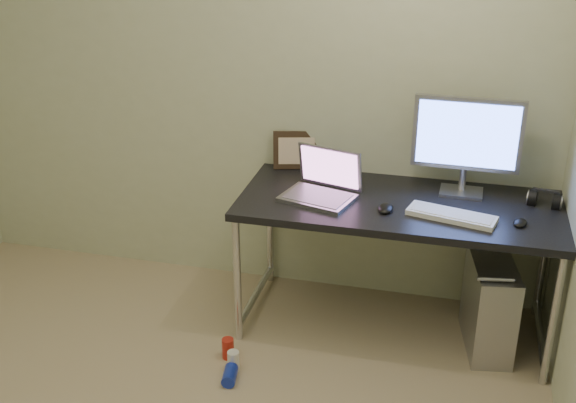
{
  "coord_description": "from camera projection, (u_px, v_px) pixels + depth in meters",
  "views": [
    {
      "loc": [
        1.19,
        -2.0,
        2.26
      ],
      "look_at": [
        0.43,
        1.04,
        0.85
      ],
      "focal_mm": 45.0,
      "sensor_mm": 36.0,
      "label": 1
    }
  ],
  "objects": [
    {
      "name": "monitor",
      "position": [
        467.0,
        139.0,
        3.66
      ],
      "size": [
        0.55,
        0.17,
        0.51
      ],
      "rotation": [
        0.0,
        0.0,
        -0.02
      ],
      "color": "#A2A1A8",
      "rests_on": "desk"
    },
    {
      "name": "laptop",
      "position": [
        322.0,
        186.0,
        3.73
      ],
      "size": [
        0.42,
        0.37,
        0.25
      ],
      "rotation": [
        0.0,
        0.0,
        -0.27
      ],
      "color": "#A2A1A8",
      "rests_on": "desk"
    },
    {
      "name": "can_white",
      "position": [
        233.0,
        361.0,
        3.61
      ],
      "size": [
        0.08,
        0.08,
        0.11
      ],
      "primitive_type": "cylinder",
      "rotation": [
        0.0,
        0.0,
        0.48
      ],
      "color": "white",
      "rests_on": "ground"
    },
    {
      "name": "picture_frame",
      "position": [
        297.0,
        150.0,
        4.07
      ],
      "size": [
        0.28,
        0.14,
        0.22
      ],
      "primitive_type": "cube",
      "rotation": [
        -0.21,
        0.0,
        0.26
      ],
      "color": "black",
      "rests_on": "desk"
    },
    {
      "name": "can_red",
      "position": [
        228.0,
        348.0,
        3.7
      ],
      "size": [
        0.08,
        0.08,
        0.11
      ],
      "primitive_type": "cylinder",
      "rotation": [
        0.0,
        0.0,
        0.43
      ],
      "color": "red",
      "rests_on": "ground"
    },
    {
      "name": "mouse_right",
      "position": [
        520.0,
        221.0,
        3.43
      ],
      "size": [
        0.08,
        0.11,
        0.03
      ],
      "primitive_type": "ellipsoid",
      "rotation": [
        0.0,
        0.0,
        -0.22
      ],
      "color": "black",
      "rests_on": "desk"
    },
    {
      "name": "tower_computer",
      "position": [
        489.0,
        305.0,
        3.73
      ],
      "size": [
        0.28,
        0.5,
        0.52
      ],
      "rotation": [
        0.0,
        0.0,
        0.16
      ],
      "color": "#A9A9AE",
      "rests_on": "ground"
    },
    {
      "name": "mouse_left",
      "position": [
        386.0,
        207.0,
        3.58
      ],
      "size": [
        0.08,
        0.12,
        0.04
      ],
      "primitive_type": "ellipsoid",
      "rotation": [
        0.0,
        0.0,
        -0.02
      ],
      "color": "black",
      "rests_on": "desk"
    },
    {
      "name": "wall_back",
      "position": [
        244.0,
        77.0,
        4.0
      ],
      "size": [
        3.5,
        0.02,
        2.5
      ],
      "primitive_type": "cube",
      "color": "beige",
      "rests_on": "ground"
    },
    {
      "name": "webcam",
      "position": [
        337.0,
        164.0,
        3.94
      ],
      "size": [
        0.04,
        0.04,
        0.11
      ],
      "rotation": [
        0.0,
        0.0,
        0.24
      ],
      "color": "silver",
      "rests_on": "desk"
    },
    {
      "name": "cable_a",
      "position": [
        483.0,
        245.0,
        4.0
      ],
      "size": [
        0.01,
        0.16,
        0.69
      ],
      "primitive_type": "cylinder",
      "rotation": [
        0.21,
        0.0,
        0.0
      ],
      "color": "black",
      "rests_on": "ground"
    },
    {
      "name": "cable_b",
      "position": [
        499.0,
        252.0,
        3.97
      ],
      "size": [
        0.02,
        0.11,
        0.71
      ],
      "primitive_type": "cylinder",
      "rotation": [
        0.14,
        0.0,
        0.09
      ],
      "color": "black",
      "rests_on": "ground"
    },
    {
      "name": "headphones",
      "position": [
        545.0,
        200.0,
        3.63
      ],
      "size": [
        0.17,
        0.1,
        0.11
      ],
      "rotation": [
        0.0,
        0.0,
        -0.19
      ],
      "color": "black",
      "rests_on": "desk"
    },
    {
      "name": "keyboard",
      "position": [
        452.0,
        216.0,
        3.5
      ],
      "size": [
        0.45,
        0.24,
        0.03
      ],
      "primitive_type": "cube",
      "rotation": [
        0.0,
        0.0,
        -0.24
      ],
      "color": "white",
      "rests_on": "desk"
    },
    {
      "name": "can_blue",
      "position": [
        230.0,
        375.0,
        3.53
      ],
      "size": [
        0.09,
        0.13,
        0.07
      ],
      "primitive_type": "cylinder",
      "rotation": [
        1.57,
        0.0,
        0.16
      ],
      "color": "#1A30BA",
      "rests_on": "ground"
    },
    {
      "name": "desk",
      "position": [
        399.0,
        215.0,
        3.71
      ],
      "size": [
        1.64,
        0.72,
        0.75
      ],
      "color": "black",
      "rests_on": "ground"
    }
  ]
}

